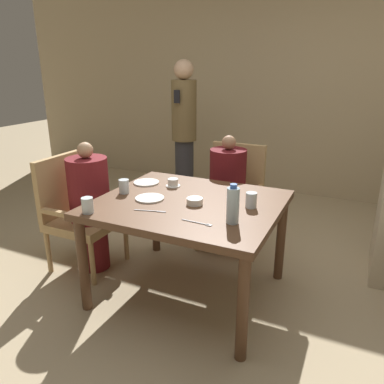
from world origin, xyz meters
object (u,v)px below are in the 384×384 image
Objects in this scene: diner_in_far_chair at (227,193)px; standing_host at (184,130)px; glass_tall_near at (251,200)px; glass_tall_far at (87,205)px; teacup_with_saucer at (173,183)px; bowl_small at (195,201)px; glass_tall_mid at (124,186)px; plate_main_left at (150,198)px; chair_left_side at (77,210)px; water_bottle at (233,205)px; chair_far_side at (232,193)px; plate_main_right at (146,182)px; diner_in_left_chair at (90,206)px.

standing_host reaches higher than diner_in_far_chair.
glass_tall_near is 1.00× the size of glass_tall_far.
bowl_small is at bearing -42.04° from teacup_with_saucer.
glass_tall_near and glass_tall_mid have the same top height.
plate_main_left is 1.99× the size of glass_tall_mid.
chair_left_side is 0.85m from teacup_with_saucer.
plate_main_left is (0.76, -0.08, 0.24)m from chair_left_side.
standing_host is (0.16, 1.68, 0.41)m from chair_left_side.
teacup_with_saucer is at bearing 137.96° from bowl_small.
diner_in_far_chair is 0.86m from bowl_small.
bowl_small is 0.39m from water_bottle.
chair_far_side is at bearing 75.34° from plate_main_left.
bowl_small is (0.06, -0.98, 0.26)m from chair_far_side.
bowl_small is at bearing -61.73° from standing_host.
bowl_small reaches higher than plate_main_right.
teacup_with_saucer is at bearing 165.20° from glass_tall_near.
diner_in_left_chair reaches higher than plate_main_right.
chair_far_side is 0.88× the size of diner_in_far_chair.
plate_main_left is 0.69m from water_bottle.
glass_tall_mid reaches higher than teacup_with_saucer.
glass_tall_near is at bearing 84.66° from water_bottle.
diner_in_left_chair reaches higher than glass_tall_near.
diner_in_far_chair is 10.32× the size of glass_tall_far.
glass_tall_far is at bearing -119.78° from plate_main_left.
chair_left_side is at bearing 170.96° from water_bottle.
diner_in_far_chair is 0.88m from glass_tall_near.
glass_tall_mid is 0.42m from glass_tall_far.
diner_in_left_chair is 5.24× the size of plate_main_right.
chair_left_side is at bearing -142.08° from diner_in_far_chair.
bowl_small is (0.06, -0.83, 0.21)m from diner_in_far_chair.
diner_in_left_chair is 4.40× the size of water_bottle.
chair_far_side is at bearing 47.08° from diner_in_left_chair.
diner_in_far_chair is 4.35× the size of water_bottle.
teacup_with_saucer is at bearing 17.81° from chair_left_side.
chair_far_side is at bearing 93.68° from bowl_small.
diner_in_far_chair reaches higher than water_bottle.
plate_main_right is at bearing 153.97° from bowl_small.
chair_left_side is 0.16m from diner_in_left_chair.
water_bottle is at bearing -56.59° from standing_host.
glass_tall_far is at bearing -149.66° from glass_tall_near.
teacup_with_saucer is 0.47× the size of water_bottle.
diner_in_left_chair is 0.70m from teacup_with_saucer.
glass_tall_far reaches higher than bowl_small.
standing_host is 1.96m from bowl_small.
chair_left_side is 0.87× the size of diner_in_left_chair.
standing_host is 6.93× the size of water_bottle.
glass_tall_near and glass_tall_far have the same top height.
diner_in_far_chair is 1.14m from water_bottle.
bowl_small is 1.08× the size of glass_tall_near.
plate_main_right is 1.99× the size of glass_tall_far.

